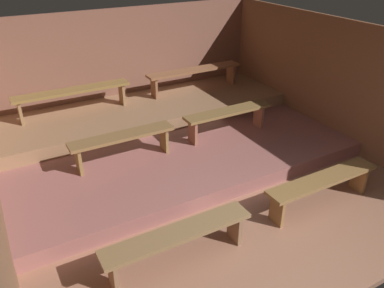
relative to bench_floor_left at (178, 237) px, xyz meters
name	(u,v)px	position (x,y,z in m)	size (l,w,h in m)	color
ground	(191,171)	(1.13, 1.74, -0.42)	(6.46, 6.18, 0.08)	#9D6A51
wall_back	(127,63)	(1.13, 4.46, 0.72)	(6.46, 0.06, 2.20)	brown
wall_right	(326,78)	(3.99, 1.74, 0.72)	(0.06, 6.18, 2.20)	brown
platform_lower	(168,143)	(1.13, 2.57, -0.26)	(5.66, 3.72, 0.24)	#9F615B
platform_middle	(145,111)	(1.13, 3.59, -0.03)	(5.66, 1.67, 0.24)	#9E7452
bench_floor_left	(178,237)	(0.00, 0.00, 0.00)	(1.82, 0.31, 0.47)	olive
bench_floor_right	(322,183)	(2.26, 0.00, 0.00)	(1.82, 0.31, 0.47)	olive
bench_lower_left	(123,140)	(0.15, 2.16, 0.23)	(1.66, 0.31, 0.47)	olive
bench_lower_right	(228,115)	(2.11, 2.16, 0.23)	(1.66, 0.31, 0.47)	olive
bench_middle_left	(72,93)	(-0.16, 3.90, 0.48)	(2.12, 0.31, 0.47)	olive
bench_middle_right	(194,72)	(2.42, 3.90, 0.48)	(2.12, 0.31, 0.47)	#935E3C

